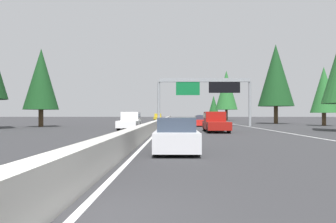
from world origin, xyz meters
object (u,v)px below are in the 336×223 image
sedan_distant_a (200,118)px  conifer_right_far (226,90)px  sign_gantry_overhead (205,88)px  oncoming_far (158,117)px  conifer_left_near (41,79)px  conifer_right_distant (214,105)px  sedan_mid_center (176,136)px  pickup_distant_b (215,122)px  conifer_right_near (324,90)px  oncoming_near (130,121)px  conifer_right_mid (276,75)px  sedan_far_left (201,121)px

sedan_distant_a → conifer_right_far: bearing=-134.3°
sign_gantry_overhead → conifer_right_far: conifer_right_far is taller
oncoming_far → conifer_left_near: (-49.18, 12.79, 5.28)m
sign_gantry_overhead → conifer_right_distant: bearing=-7.6°
sedan_distant_a → conifer_right_distant: (21.70, -6.46, 4.24)m
sedan_mid_center → conifer_left_near: (28.67, 17.45, 5.52)m
pickup_distant_b → conifer_right_near: (16.81, -17.48, 4.19)m
sign_gantry_overhead → conifer_right_near: (2.58, -17.05, -0.08)m
sign_gantry_overhead → oncoming_far: size_ratio=2.26×
oncoming_near → sedan_mid_center: bearing=12.8°
sign_gantry_overhead → conifer_left_near: size_ratio=1.24×
conifer_right_mid → sedan_distant_a: bearing=16.1°
sedan_distant_a → conifer_left_near: (-51.00, 24.60, 5.52)m
sign_gantry_overhead → oncoming_far: (47.08, 8.80, -4.27)m
sedan_distant_a → conifer_right_near: size_ratio=0.52×
conifer_left_near → sedan_distant_a: bearing=-25.8°
sedan_mid_center → conifer_right_distant: conifer_right_distant is taller
sign_gantry_overhead → pickup_distant_b: (-14.23, 0.43, -4.27)m
sedan_far_left → conifer_right_far: 44.18m
oncoming_near → conifer_right_near: size_ratio=0.67×
sedan_mid_center → conifer_left_near: conifer_left_near is taller
conifer_left_near → conifer_right_far: bearing=-34.8°
oncoming_near → oncoming_far: 56.69m
sedan_distant_a → conifer_right_mid: conifer_right_mid is taller
sedan_distant_a → sedan_mid_center: bearing=174.9°
pickup_distant_b → oncoming_near: bearing=61.6°
sedan_distant_a → conifer_right_distant: 23.04m
pickup_distant_b → conifer_right_distant: 85.51m
conifer_right_distant → sedan_mid_center: bearing=172.4°
sign_gantry_overhead → oncoming_near: size_ratio=2.26×
oncoming_near → conifer_right_far: bearing=160.5°
sedan_mid_center → pickup_distant_b: size_ratio=0.79×
sedan_far_left → conifer_right_distant: (70.42, -10.07, 4.24)m
oncoming_far → conifer_right_mid: conifer_right_mid is taller
sign_gantry_overhead → conifer_right_mid: 18.86m
pickup_distant_b → conifer_right_distant: bearing=-6.7°
oncoming_near → conifer_left_near: size_ratio=0.55×
pickup_distant_b → conifer_left_near: conifer_left_near is taller
oncoming_far → oncoming_near: bearing=-0.2°
sign_gantry_overhead → sedan_distant_a: (48.90, -3.02, -4.50)m
sedan_mid_center → oncoming_far: bearing=3.4°
oncoming_far → conifer_left_near: 51.09m
conifer_right_distant → sedan_distant_a: bearing=163.4°
oncoming_near → conifer_right_distant: size_ratio=0.69×
sedan_mid_center → conifer_right_mid: size_ratio=0.32×
sedan_mid_center → conifer_left_near: 34.02m
conifer_right_mid → conifer_right_distant: conifer_right_mid is taller
conifer_right_near → conifer_right_far: (39.99, 7.54, 2.89)m
sign_gantry_overhead → sedan_far_left: sign_gantry_overhead is taller
sign_gantry_overhead → oncoming_near: (-9.62, 8.96, -4.27)m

